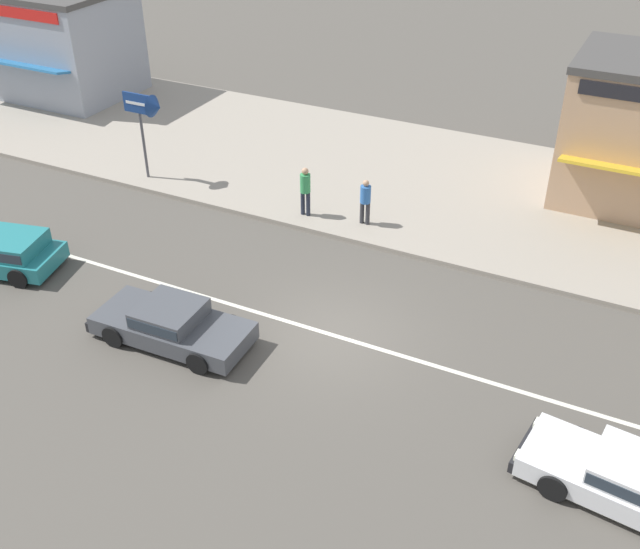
{
  "coord_description": "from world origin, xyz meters",
  "views": [
    {
      "loc": [
        6.61,
        -14.08,
        11.98
      ],
      "look_at": [
        -1.04,
        1.36,
        0.8
      ],
      "focal_mm": 42.0,
      "sensor_mm": 36.0,
      "label": 1
    }
  ],
  "objects_px": {
    "shopfront_far_kios": "(55,41)",
    "pedestrian_mid_kerb": "(365,199)",
    "sedan_white_2": "(634,482)",
    "pedestrian_near_clock": "(305,188)",
    "arrow_signboard": "(152,110)",
    "hatchback_teal_3": "(3,251)",
    "sedan_dark_grey_0": "(171,323)"
  },
  "relations": [
    {
      "from": "shopfront_far_kios",
      "to": "pedestrian_mid_kerb",
      "type": "bearing_deg",
      "value": -17.18
    },
    {
      "from": "sedan_white_2",
      "to": "pedestrian_near_clock",
      "type": "xyz_separation_m",
      "value": [
        -11.21,
        7.6,
        0.6
      ]
    },
    {
      "from": "sedan_white_2",
      "to": "arrow_signboard",
      "type": "bearing_deg",
      "value": 156.07
    },
    {
      "from": "pedestrian_mid_kerb",
      "to": "hatchback_teal_3",
      "type": "bearing_deg",
      "value": -140.8
    },
    {
      "from": "sedan_dark_grey_0",
      "to": "pedestrian_near_clock",
      "type": "xyz_separation_m",
      "value": [
        0.07,
        7.34,
        0.6
      ]
    },
    {
      "from": "sedan_white_2",
      "to": "shopfront_far_kios",
      "type": "distance_m",
      "value": 30.08
    },
    {
      "from": "shopfront_far_kios",
      "to": "sedan_white_2",
      "type": "bearing_deg",
      "value": -26.46
    },
    {
      "from": "sedan_dark_grey_0",
      "to": "hatchback_teal_3",
      "type": "xyz_separation_m",
      "value": [
        -6.52,
        0.67,
        0.06
      ]
    },
    {
      "from": "pedestrian_mid_kerb",
      "to": "shopfront_far_kios",
      "type": "distance_m",
      "value": 18.53
    },
    {
      "from": "sedan_white_2",
      "to": "pedestrian_near_clock",
      "type": "bearing_deg",
      "value": 145.87
    },
    {
      "from": "sedan_dark_grey_0",
      "to": "pedestrian_near_clock",
      "type": "relative_size",
      "value": 2.52
    },
    {
      "from": "sedan_dark_grey_0",
      "to": "hatchback_teal_3",
      "type": "distance_m",
      "value": 6.55
    },
    {
      "from": "arrow_signboard",
      "to": "pedestrian_near_clock",
      "type": "xyz_separation_m",
      "value": [
        5.89,
        0.01,
        -1.67
      ]
    },
    {
      "from": "hatchback_teal_3",
      "to": "sedan_dark_grey_0",
      "type": "bearing_deg",
      "value": -5.86
    },
    {
      "from": "pedestrian_near_clock",
      "to": "hatchback_teal_3",
      "type": "bearing_deg",
      "value": -134.63
    },
    {
      "from": "sedan_white_2",
      "to": "hatchback_teal_3",
      "type": "distance_m",
      "value": 17.82
    },
    {
      "from": "sedan_dark_grey_0",
      "to": "sedan_white_2",
      "type": "bearing_deg",
      "value": -1.28
    },
    {
      "from": "sedan_dark_grey_0",
      "to": "pedestrian_mid_kerb",
      "type": "bearing_deg",
      "value": 74.94
    },
    {
      "from": "sedan_white_2",
      "to": "sedan_dark_grey_0",
      "type": "bearing_deg",
      "value": 178.72
    },
    {
      "from": "hatchback_teal_3",
      "to": "arrow_signboard",
      "type": "bearing_deg",
      "value": 84.02
    },
    {
      "from": "pedestrian_mid_kerb",
      "to": "arrow_signboard",
      "type": "bearing_deg",
      "value": -177.61
    },
    {
      "from": "sedan_dark_grey_0",
      "to": "arrow_signboard",
      "type": "bearing_deg",
      "value": 128.41
    },
    {
      "from": "hatchback_teal_3",
      "to": "arrow_signboard",
      "type": "distance_m",
      "value": 7.06
    },
    {
      "from": "hatchback_teal_3",
      "to": "pedestrian_near_clock",
      "type": "height_order",
      "value": "pedestrian_near_clock"
    },
    {
      "from": "shopfront_far_kios",
      "to": "pedestrian_near_clock",
      "type": "bearing_deg",
      "value": -20.25
    },
    {
      "from": "hatchback_teal_3",
      "to": "shopfront_far_kios",
      "type": "xyz_separation_m",
      "value": [
        -9.08,
        12.45,
        1.9
      ]
    },
    {
      "from": "hatchback_teal_3",
      "to": "pedestrian_near_clock",
      "type": "bearing_deg",
      "value": 45.37
    },
    {
      "from": "sedan_dark_grey_0",
      "to": "hatchback_teal_3",
      "type": "height_order",
      "value": "hatchback_teal_3"
    },
    {
      "from": "shopfront_far_kios",
      "to": "hatchback_teal_3",
      "type": "bearing_deg",
      "value": -53.92
    },
    {
      "from": "sedan_dark_grey_0",
      "to": "hatchback_teal_3",
      "type": "relative_size",
      "value": 1.09
    },
    {
      "from": "arrow_signboard",
      "to": "pedestrian_mid_kerb",
      "type": "height_order",
      "value": "arrow_signboard"
    },
    {
      "from": "sedan_white_2",
      "to": "arrow_signboard",
      "type": "xyz_separation_m",
      "value": [
        -17.1,
        7.59,
        2.27
      ]
    }
  ]
}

